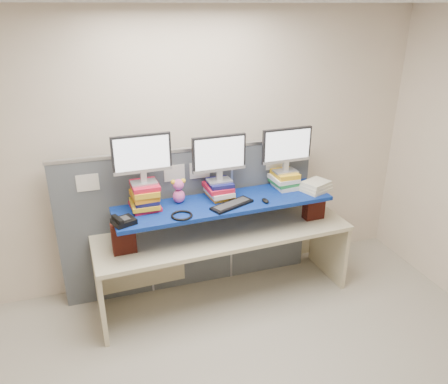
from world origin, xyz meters
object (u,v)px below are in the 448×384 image
object	(u,v)px
desk	(224,245)
blue_board	(224,204)
monitor_left	(142,156)
keyboard	(232,205)
desk_phone	(123,221)
monitor_right	(287,147)
monitor_center	(219,156)

from	to	relation	value
desk	blue_board	xyz separation A→B (m)	(0.00, 0.00, 0.45)
blue_board	monitor_left	bearing A→B (deg)	170.62
keyboard	desk_phone	xyz separation A→B (m)	(-0.99, -0.06, 0.02)
desk	blue_board	distance (m)	0.45
blue_board	keyboard	size ratio (longest dim) A/B	4.64
blue_board	monitor_left	size ratio (longest dim) A/B	3.98
blue_board	monitor_right	size ratio (longest dim) A/B	3.98
keyboard	monitor_left	bearing A→B (deg)	142.16
monitor_center	desk	bearing A→B (deg)	-88.25
desk_phone	monitor_left	bearing A→B (deg)	27.09
monitor_right	keyboard	distance (m)	0.81
blue_board	monitor_right	xyz separation A→B (m)	(0.69, 0.15, 0.44)
keyboard	desk	bearing A→B (deg)	86.80
desk	monitor_right	distance (m)	1.14
blue_board	desk_phone	size ratio (longest dim) A/B	9.21
blue_board	monitor_center	distance (m)	0.45
blue_board	monitor_left	world-z (taller)	monitor_left
desk_phone	desk	bearing A→B (deg)	-10.76
blue_board	keyboard	distance (m)	0.12
blue_board	monitor_center	size ratio (longest dim) A/B	3.98
desk	blue_board	bearing A→B (deg)	0.00
monitor_left	desk_phone	world-z (taller)	monitor_left
desk	monitor_left	distance (m)	1.21
monitor_left	monitor_center	xyz separation A→B (m)	(0.71, 0.03, -0.08)
monitor_right	blue_board	bearing A→B (deg)	-170.40
desk_phone	blue_board	bearing A→B (deg)	-10.76
desk	monitor_left	size ratio (longest dim) A/B	4.85
desk	monitor_left	bearing A→B (deg)	170.62
blue_board	monitor_right	bearing A→B (deg)	9.60
monitor_center	desk_phone	world-z (taller)	monitor_center
keyboard	desk_phone	size ratio (longest dim) A/B	1.99
blue_board	monitor_center	bearing A→B (deg)	91.75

